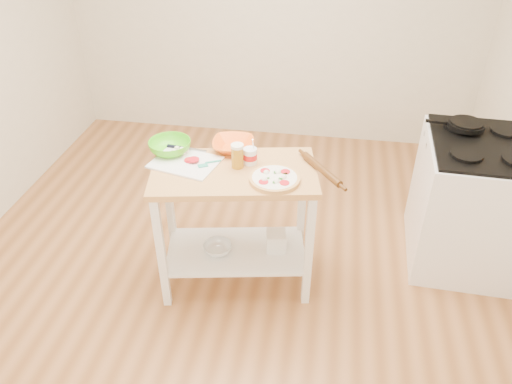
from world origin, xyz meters
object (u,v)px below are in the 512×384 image
Objects in this scene: cutting_board at (185,162)px; spatula at (208,163)px; pizza at (274,178)px; yogurt_tub at (250,156)px; shelf_glass_bowl at (218,248)px; skillet at (465,125)px; green_bowl at (170,147)px; gas_stove at (470,202)px; orange_bowl at (233,145)px; shelf_bin at (276,241)px; rolling_pin at (321,169)px; beer_pint at (237,156)px; knife at (181,148)px; prep_island at (235,205)px.

cutting_board reaches higher than spatula.
pizza is 0.25m from yogurt_tub.
cutting_board is at bearing 148.56° from spatula.
spatula is 0.69× the size of shelf_glass_bowl.
skillet is 1.99m from green_bowl.
orange_bowl is (-1.62, -0.27, 0.46)m from gas_stove.
skillet is 2.94× the size of shelf_bin.
shelf_bin is at bearing -6.60° from green_bowl.
pizza is 0.74m from green_bowl.
orange_bowl reaches higher than cutting_board.
rolling_pin is (0.44, -0.04, -0.03)m from yogurt_tub.
green_bowl is 1.74× the size of beer_pint.
knife is 1.48× the size of yogurt_tub.
skillet is 2.89× the size of spatula.
yogurt_tub is at bearing 175.00° from rolling_pin.
cutting_board is 0.34m from orange_bowl.
pizza reaches higher than prep_island.
green_bowl reaches higher than orange_bowl.
yogurt_tub reaches higher than cutting_board.
skillet reaches higher than knife.
orange_bowl is 1.00× the size of green_bowl.
cutting_board is 0.65m from shelf_glass_bowl.
spatula is at bearing 125.04° from shelf_glass_bowl.
orange_bowl is (-0.05, 0.25, 0.29)m from prep_island.
knife is at bearing -168.00° from gas_stove.
beer_pint is at bearing 68.75° from prep_island.
beer_pint is 0.52m from rolling_pin.
cutting_board is 0.34m from beer_pint.
pizza is (-1.20, -0.78, -0.06)m from skillet.
spatula is 0.25m from orange_bowl.
yogurt_tub reaches higher than knife.
orange_bowl is 0.22m from beer_pint.
rolling_pin reaches higher than shelf_glass_bowl.
skillet reaches higher than rolling_pin.
cutting_board is at bearing -39.31° from green_bowl.
gas_stove is at bearing 19.25° from shelf_bin.
yogurt_tub reaches higher than shelf_glass_bowl.
pizza is 0.79× the size of rolling_pin.
cutting_board is 1.20× the size of rolling_pin.
rolling_pin is (0.97, -0.09, -0.02)m from green_bowl.
shelf_bin is (0.71, -0.08, -0.62)m from green_bowl.
prep_island is at bearing -78.10° from orange_bowl.
pizza is 0.28m from beer_pint.
beer_pint reaches higher than cutting_board.
knife is at bearing 128.82° from cutting_board.
knife reaches higher than shelf_bin.
yogurt_tub is at bearing -150.36° from skillet.
cutting_board is 3.45× the size of spatula.
orange_bowl is at bearing 149.66° from shelf_bin.
spatula is at bearing -22.97° from green_bowl.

